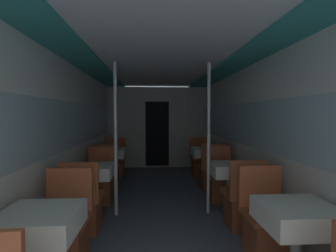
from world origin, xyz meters
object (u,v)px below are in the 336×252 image
Objects in this scene: dining_table_right_1 at (230,172)px; dining_table_right_2 at (205,154)px; chair_left_far_1 at (100,186)px; chair_left_far_0 at (64,236)px; support_pole_left_1 at (116,139)px; dining_table_right_0 at (297,220)px; chair_right_near_2 at (211,174)px; chair_right_far_0 at (267,230)px; chair_right_far_1 at (220,184)px; chair_left_near_1 at (83,210)px; chair_left_near_2 at (107,176)px; dining_table_left_1 at (93,174)px; support_pole_right_1 at (209,139)px; chair_right_far_2 at (201,164)px; dining_table_left_2 at (111,155)px; dining_table_left_0 at (40,227)px; chair_left_far_2 at (115,165)px; chair_right_near_1 at (243,206)px.

dining_table_right_2 is at bearing 90.00° from dining_table_right_1.
chair_left_far_0 is at bearing 90.00° from chair_left_far_1.
dining_table_right_2 is at bearing 46.69° from support_pole_left_1.
chair_left_far_1 is 3.08m from dining_table_right_0.
dining_table_right_2 is at bearing -123.62° from chair_left_far_0.
chair_left_far_0 is 1.00× the size of chair_right_near_2.
chair_right_far_1 is at bearing -90.00° from chair_right_far_0.
support_pole_left_1 is (0.33, -0.54, 0.81)m from chair_left_far_1.
chair_left_near_2 is at bearing 90.00° from chair_left_near_1.
dining_table_left_1 is 1.00× the size of dining_table_right_1.
support_pole_right_1 is 2.43× the size of chair_right_far_2.
dining_table_left_2 and dining_table_right_0 have the same top height.
chair_left_near_2 is (0.00, 3.02, -0.32)m from dining_table_left_0.
chair_left_far_1 is at bearing 90.00° from chair_left_far_2.
chair_left_far_2 reaches higher than dining_table_left_2.
dining_table_right_0 is 0.81× the size of chair_right_far_2.
chair_left_near_1 and chair_right_far_2 have the same top height.
chair_left_far_1 is 1.00× the size of chair_right_near_1.
dining_table_left_1 is at bearing 90.00° from chair_left_far_2.
chair_left_near_2 is at bearing 90.00° from dining_table_left_0.
dining_table_right_1 is (2.00, 0.54, 0.32)m from chair_left_near_1.
support_pole_right_1 is (1.68, -0.54, 0.81)m from chair_left_far_1.
chair_right_near_1 is 1.00× the size of chair_right_far_1.
chair_right_far_2 is at bearing 90.00° from chair_right_near_2.
dining_table_left_2 is 0.63m from chair_left_near_2.
chair_left_far_0 is 1.24× the size of dining_table_right_0.
support_pole_left_1 is at bearing -79.50° from dining_table_left_2.
support_pole_left_1 is 2.43× the size of chair_right_far_0.
support_pole_right_1 reaches higher than dining_table_right_2.
chair_left_far_0 and chair_right_near_1 have the same top height.
chair_left_near_1 is 1.00× the size of chair_right_near_1.
chair_left_far_2 is 2.10m from dining_table_right_2.
chair_left_far_2 and chair_right_far_0 have the same top height.
chair_left_far_0 is at bearing 90.00° from chair_left_far_2.
dining_table_left_2 is 1.00× the size of dining_table_right_0.
dining_table_left_0 is 0.63m from chair_left_far_0.
chair_right_far_1 is (2.00, 0.00, 0.00)m from chair_left_far_1.
support_pole_left_1 reaches higher than chair_left_far_0.
support_pole_left_1 is 2.97m from chair_right_far_2.
dining_table_right_0 and dining_table_right_1 have the same top height.
chair_right_near_1 reaches higher than dining_table_left_1.
dining_table_right_2 is (0.00, 2.32, 0.32)m from chair_right_near_1.
chair_left_near_1 is 2.28m from chair_right_far_1.
support_pole_left_1 is 1.94m from chair_right_far_1.
dining_table_right_2 is at bearing 90.00° from chair_right_near_1.
support_pole_right_1 reaches higher than chair_right_near_2.
chair_right_near_2 is (0.00, 2.48, 0.00)m from chair_right_far_0.
support_pole_left_1 is at bearing -180.00° from dining_table_right_1.
chair_left_far_1 is 1.24× the size of dining_table_right_2.
chair_left_far_1 and chair_right_far_1 have the same top height.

